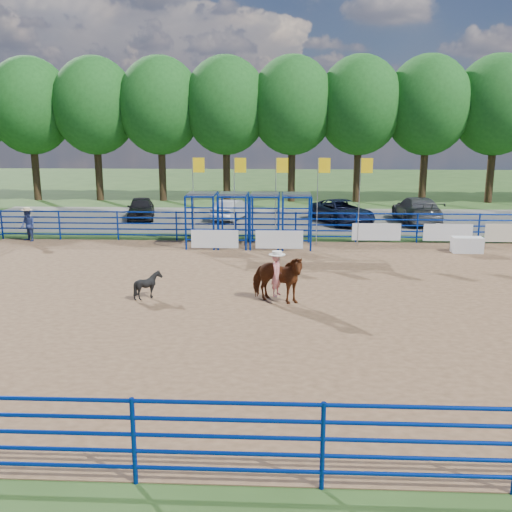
# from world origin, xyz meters

# --- Properties ---
(ground) EXTENTS (120.00, 120.00, 0.00)m
(ground) POSITION_xyz_m (0.00, 0.00, 0.00)
(ground) COLOR #345421
(ground) RESTS_ON ground
(arena_dirt) EXTENTS (30.00, 20.00, 0.02)m
(arena_dirt) POSITION_xyz_m (0.00, 0.00, 0.01)
(arena_dirt) COLOR brown
(arena_dirt) RESTS_ON ground
(gravel_strip) EXTENTS (40.00, 10.00, 0.01)m
(gravel_strip) POSITION_xyz_m (0.00, 17.00, 0.01)
(gravel_strip) COLOR slate
(gravel_strip) RESTS_ON ground
(announcer_table) EXTENTS (1.35, 0.64, 0.72)m
(announcer_table) POSITION_xyz_m (7.78, 7.80, 0.38)
(announcer_table) COLOR silver
(announcer_table) RESTS_ON arena_dirt
(horse_and_rider) EXTENTS (2.11, 1.57, 2.42)m
(horse_and_rider) POSITION_xyz_m (-0.83, -0.19, 0.91)
(horse_and_rider) COLOR #602C13
(horse_and_rider) RESTS_ON arena_dirt
(calf) EXTENTS (0.87, 0.78, 0.92)m
(calf) POSITION_xyz_m (-5.13, 0.06, 0.48)
(calf) COLOR black
(calf) RESTS_ON arena_dirt
(spectator_cowboy) EXTENTS (1.00, 0.97, 1.68)m
(spectator_cowboy) POSITION_xyz_m (-13.37, 9.43, 0.86)
(spectator_cowboy) COLOR navy
(spectator_cowboy) RESTS_ON arena_dirt
(car_a) EXTENTS (2.33, 4.20, 1.35)m
(car_a) POSITION_xyz_m (-9.49, 16.81, 0.68)
(car_a) COLOR black
(car_a) RESTS_ON gravel_strip
(car_b) EXTENTS (2.37, 4.02, 1.25)m
(car_b) POSITION_xyz_m (-3.81, 16.91, 0.64)
(car_b) COLOR #989BA0
(car_b) RESTS_ON gravel_strip
(car_c) EXTENTS (3.98, 5.48, 1.39)m
(car_c) POSITION_xyz_m (2.89, 15.81, 0.70)
(car_c) COLOR #161B37
(car_c) RESTS_ON gravel_strip
(car_d) EXTENTS (2.24, 5.34, 1.54)m
(car_d) POSITION_xyz_m (7.41, 16.32, 0.78)
(car_d) COLOR #515154
(car_d) RESTS_ON gravel_strip
(perimeter_fence) EXTENTS (30.10, 20.10, 1.50)m
(perimeter_fence) POSITION_xyz_m (0.00, 0.00, 0.75)
(perimeter_fence) COLOR #072797
(perimeter_fence) RESTS_ON ground
(chute_assembly) EXTENTS (19.32, 2.41, 4.20)m
(chute_assembly) POSITION_xyz_m (-1.90, 8.84, 1.26)
(chute_assembly) COLOR #072797
(chute_assembly) RESTS_ON ground
(treeline) EXTENTS (56.40, 6.40, 11.24)m
(treeline) POSITION_xyz_m (0.00, 26.00, 7.53)
(treeline) COLOR #3F2B19
(treeline) RESTS_ON ground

